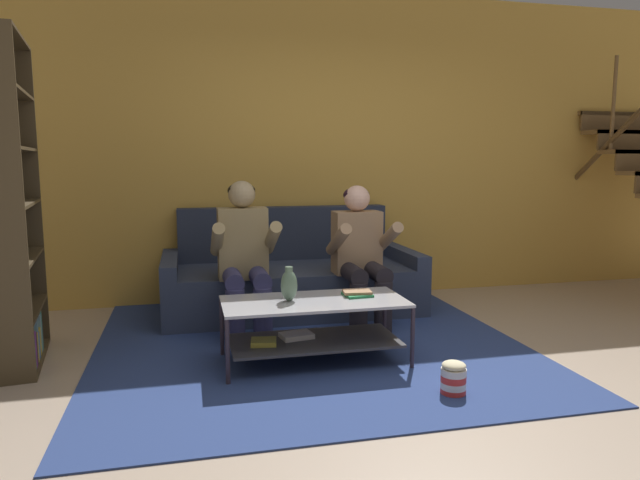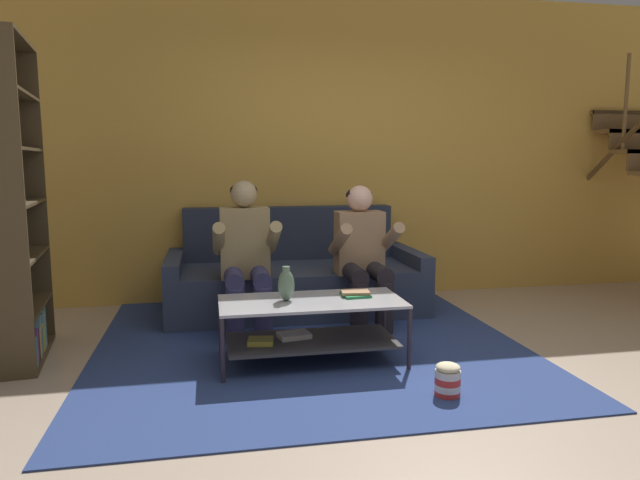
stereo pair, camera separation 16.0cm
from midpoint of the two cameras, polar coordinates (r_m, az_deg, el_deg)
The scene contains 11 objects.
ground at distance 3.46m, azimuth 10.12°, elevation -14.71°, with size 16.80×16.80×0.00m, color tan.
back_partition at distance 5.56m, azimuth 1.21°, elevation 9.22°, with size 8.40×0.12×2.90m, color gold.
couch at distance 5.09m, azimuth -1.66°, elevation -3.88°, with size 2.20×0.99×0.90m.
person_seated_left at distance 4.40m, azimuth -6.41°, elevation -1.13°, with size 0.50×0.58×1.17m.
person_seated_right at distance 4.57m, azimuth 5.30°, elevation -1.06°, with size 0.50×0.58×1.13m.
coffee_table at distance 3.77m, azimuth 0.14°, elevation -8.14°, with size 1.19×0.55×0.42m.
area_rug at distance 4.38m, azimuth -0.48°, elevation -9.59°, with size 3.00×3.30×0.01m.
vase at distance 3.70m, azimuth -2.16°, elevation -4.49°, with size 0.11×0.11×0.23m.
book_stack at distance 3.86m, azimuth 4.76°, elevation -5.37°, with size 0.20×0.18×0.03m.
bookshelf at distance 4.20m, azimuth -28.15°, elevation 0.18°, with size 0.45×0.92×2.10m.
popcorn_tub at distance 3.40m, azimuth 14.01°, elevation -13.43°, with size 0.14×0.14×0.20m.
Camera 2 is at (-1.10, -2.98, 1.32)m, focal length 32.00 mm.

